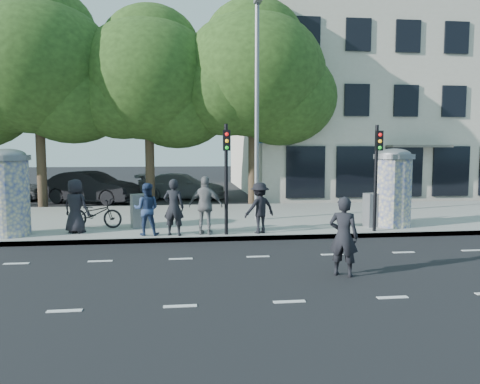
{
  "coord_description": "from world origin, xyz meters",
  "views": [
    {
      "loc": [
        -1.93,
        -10.41,
        2.84
      ],
      "look_at": [
        -0.22,
        3.5,
        1.5
      ],
      "focal_mm": 35.0,
      "sensor_mm": 36.0,
      "label": 1
    }
  ],
  "objects": [
    {
      "name": "curb",
      "position": [
        0.0,
        3.55,
        0.07
      ],
      "size": [
        40.0,
        0.1,
        0.16
      ],
      "primitive_type": "cube",
      "color": "slate",
      "rests_on": "ground"
    },
    {
      "name": "ad_column_right",
      "position": [
        5.2,
        4.7,
        1.54
      ],
      "size": [
        1.36,
        1.36,
        2.65
      ],
      "color": "beige",
      "rests_on": "sidewalk"
    },
    {
      "name": "ped_b",
      "position": [
        -2.21,
        3.87,
        1.02
      ],
      "size": [
        0.71,
        0.55,
        1.74
      ],
      "primitive_type": "imported",
      "rotation": [
        0.0,
        0.0,
        2.9
      ],
      "color": "black",
      "rests_on": "sidewalk"
    },
    {
      "name": "ped_a",
      "position": [
        -5.28,
        4.68,
        1.0
      ],
      "size": [
        0.98,
        0.83,
        1.7
      ],
      "primitive_type": "imported",
      "rotation": [
        0.0,
        0.0,
        2.73
      ],
      "color": "black",
      "rests_on": "sidewalk"
    },
    {
      "name": "traffic_pole_far",
      "position": [
        4.2,
        3.79,
        2.23
      ],
      "size": [
        0.22,
        0.31,
        3.4
      ],
      "color": "black",
      "rests_on": "sidewalk"
    },
    {
      "name": "ground",
      "position": [
        0.0,
        0.0,
        0.0
      ],
      "size": [
        120.0,
        120.0,
        0.0
      ],
      "primitive_type": "plane",
      "color": "black",
      "rests_on": "ground"
    },
    {
      "name": "cabinet_right",
      "position": [
        4.48,
        4.69,
        0.72
      ],
      "size": [
        0.63,
        0.52,
        1.14
      ],
      "primitive_type": "cube",
      "rotation": [
        0.0,
        0.0,
        0.26
      ],
      "color": "slate",
      "rests_on": "sidewalk"
    },
    {
      "name": "man_road",
      "position": [
        1.58,
        -0.6,
        0.88
      ],
      "size": [
        0.77,
        0.71,
        1.77
      ],
      "primitive_type": "imported",
      "rotation": [
        0.0,
        0.0,
        2.57
      ],
      "color": "black",
      "rests_on": "ground"
    },
    {
      "name": "lane_dash_near",
      "position": [
        0.0,
        -2.2,
        0.0
      ],
      "size": [
        32.0,
        0.12,
        0.01
      ],
      "primitive_type": "cube",
      "color": "silver",
      "rests_on": "ground"
    },
    {
      "name": "car_left",
      "position": [
        -11.34,
        15.65,
        0.74
      ],
      "size": [
        2.15,
        4.5,
        1.48
      ],
      "primitive_type": "imported",
      "rotation": [
        0.0,
        0.0,
        1.48
      ],
      "color": "#484B4F",
      "rests_on": "ground"
    },
    {
      "name": "tree_center",
      "position": [
        1.5,
        12.3,
        6.31
      ],
      "size": [
        7.0,
        7.0,
        9.3
      ],
      "color": "#38281C",
      "rests_on": "ground"
    },
    {
      "name": "traffic_pole_near",
      "position": [
        -0.6,
        3.79,
        2.23
      ],
      "size": [
        0.22,
        0.31,
        3.4
      ],
      "color": "black",
      "rests_on": "sidewalk"
    },
    {
      "name": "ped_d",
      "position": [
        0.46,
        3.95,
        0.95
      ],
      "size": [
        1.18,
        0.94,
        1.6
      ],
      "primitive_type": "imported",
      "rotation": [
        0.0,
        0.0,
        3.53
      ],
      "color": "black",
      "rests_on": "sidewalk"
    },
    {
      "name": "ped_e",
      "position": [
        -1.23,
        3.92,
        1.05
      ],
      "size": [
        1.19,
        0.88,
        1.81
      ],
      "primitive_type": "imported",
      "rotation": [
        0.0,
        0.0,
        2.85
      ],
      "color": "gray",
      "rests_on": "sidewalk"
    },
    {
      "name": "bicycle",
      "position": [
        -4.86,
        5.59,
        0.64
      ],
      "size": [
        1.05,
        1.95,
        0.97
      ],
      "primitive_type": "imported",
      "rotation": [
        0.0,
        0.0,
        1.35
      ],
      "color": "black",
      "rests_on": "sidewalk"
    },
    {
      "name": "lane_dash_far",
      "position": [
        0.0,
        1.4,
        0.0
      ],
      "size": [
        32.0,
        0.12,
        0.01
      ],
      "primitive_type": "cube",
      "color": "silver",
      "rests_on": "ground"
    },
    {
      "name": "cabinet_left",
      "position": [
        -3.37,
        5.41,
        0.72
      ],
      "size": [
        0.64,
        0.55,
        1.13
      ],
      "primitive_type": "cube",
      "rotation": [
        0.0,
        0.0,
        0.33
      ],
      "color": "slate",
      "rests_on": "sidewalk"
    },
    {
      "name": "street_lamp",
      "position": [
        0.8,
        6.63,
        4.79
      ],
      "size": [
        0.25,
        0.93,
        8.0
      ],
      "color": "slate",
      "rests_on": "sidewalk"
    },
    {
      "name": "car_mid",
      "position": [
        -6.58,
        14.09,
        0.81
      ],
      "size": [
        3.47,
        5.19,
        1.62
      ],
      "primitive_type": "imported",
      "rotation": [
        0.0,
        0.0,
        1.18
      ],
      "color": "black",
      "rests_on": "ground"
    },
    {
      "name": "car_right",
      "position": [
        -1.96,
        15.4,
        0.7
      ],
      "size": [
        2.83,
        5.13,
        1.41
      ],
      "primitive_type": "imported",
      "rotation": [
        0.0,
        0.0,
        1.39
      ],
      "color": "slate",
      "rests_on": "ground"
    },
    {
      "name": "tree_mid_left",
      "position": [
        -8.5,
        12.5,
        6.5
      ],
      "size": [
        7.2,
        7.2,
        9.57
      ],
      "color": "#38281C",
      "rests_on": "ground"
    },
    {
      "name": "sidewalk",
      "position": [
        0.0,
        7.5,
        0.07
      ],
      "size": [
        40.0,
        8.0,
        0.15
      ],
      "primitive_type": "cube",
      "color": "gray",
      "rests_on": "ground"
    },
    {
      "name": "ad_column_left",
      "position": [
        -7.2,
        4.5,
        1.54
      ],
      "size": [
        1.36,
        1.36,
        2.65
      ],
      "color": "beige",
      "rests_on": "sidewalk"
    },
    {
      "name": "tree_near_left",
      "position": [
        -3.5,
        12.7,
        6.06
      ],
      "size": [
        6.8,
        6.8,
        8.97
      ],
      "color": "#38281C",
      "rests_on": "ground"
    },
    {
      "name": "ped_c",
      "position": [
        -3.04,
        4.04,
        0.95
      ],
      "size": [
        0.84,
        0.68,
        1.61
      ],
      "primitive_type": "imported",
      "rotation": [
        0.0,
        0.0,
        3.04
      ],
      "color": "navy",
      "rests_on": "sidewalk"
    },
    {
      "name": "building",
      "position": [
        12.0,
        19.99,
        5.99
      ],
      "size": [
        20.3,
        15.85,
        12.0
      ],
      "color": "#BDB19E",
      "rests_on": "ground"
    }
  ]
}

